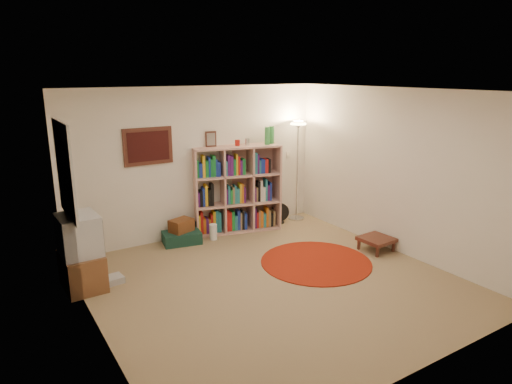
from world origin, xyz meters
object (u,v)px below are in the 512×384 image
(bookshelf, at_px, (235,190))
(side_table, at_px, (376,240))
(floor_lamp, at_px, (298,138))
(floor_fan, at_px, (280,213))
(tv_stand, at_px, (81,253))
(suitcase, at_px, (182,238))

(bookshelf, xyz_separation_m, side_table, (1.39, -2.00, -0.55))
(floor_lamp, height_order, floor_fan, floor_lamp)
(tv_stand, bearing_deg, floor_lamp, 9.35)
(suitcase, height_order, side_table, side_table)
(floor_fan, height_order, side_table, floor_fan)
(bookshelf, height_order, floor_lamp, floor_lamp)
(bookshelf, distance_m, floor_lamp, 1.52)
(floor_lamp, bearing_deg, floor_fan, -174.02)
(floor_lamp, xyz_separation_m, tv_stand, (-4.05, -0.81, -1.07))
(tv_stand, bearing_deg, bookshelf, 15.53)
(bookshelf, distance_m, floor_fan, 1.03)
(floor_fan, xyz_separation_m, suitcase, (-1.94, 0.02, -0.09))
(floor_fan, bearing_deg, tv_stand, -152.16)
(bookshelf, bearing_deg, floor_lamp, 11.17)
(bookshelf, relative_size, side_table, 3.69)
(side_table, bearing_deg, tv_stand, 164.84)
(tv_stand, xyz_separation_m, suitcase, (1.71, 0.79, -0.38))
(bookshelf, bearing_deg, side_table, -41.14)
(floor_fan, distance_m, side_table, 1.96)
(floor_fan, distance_m, suitcase, 1.94)
(side_table, bearing_deg, bookshelf, 124.89)
(floor_lamp, distance_m, suitcase, 2.76)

